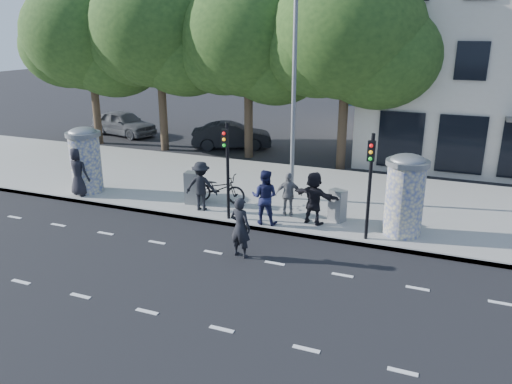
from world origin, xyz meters
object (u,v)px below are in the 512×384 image
at_px(ad_column_right, 405,193).
at_px(cabinet_left, 193,188).
at_px(cabinet_right, 337,206).
at_px(car_mid, 232,136).
at_px(traffic_pole_near, 227,161).
at_px(ped_f, 314,198).
at_px(ped_d, 201,186).
at_px(ped_e, 289,195).
at_px(traffic_pole_far, 370,176).
at_px(man_road, 240,227).
at_px(street_lamp, 294,78).
at_px(ped_a, 78,171).
at_px(ped_c, 265,197).
at_px(bicycle, 219,188).
at_px(ad_column_left, 86,158).
at_px(car_left, 124,123).

height_order(ad_column_right, cabinet_left, ad_column_right).
distance_m(cabinet_right, car_mid, 12.30).
xyz_separation_m(ad_column_right, traffic_pole_near, (-5.80, -0.91, 0.69)).
bearing_deg(traffic_pole_near, ped_f, 13.78).
height_order(ped_d, ped_e, ped_d).
xyz_separation_m(traffic_pole_far, man_road, (-3.32, -2.31, -1.30)).
xyz_separation_m(traffic_pole_near, man_road, (1.48, -2.31, -1.30)).
height_order(ad_column_right, ped_e, ad_column_right).
xyz_separation_m(traffic_pole_near, ped_d, (-1.28, 0.50, -1.17)).
height_order(street_lamp, ped_d, street_lamp).
distance_m(ad_column_right, man_road, 5.42).
bearing_deg(cabinet_right, ped_a, -149.30).
bearing_deg(ped_f, traffic_pole_far, 174.35).
xyz_separation_m(ped_d, man_road, (2.76, -2.81, -0.13)).
relative_size(cabinet_left, cabinet_right, 1.11).
bearing_deg(car_mid, ped_f, -165.49).
relative_size(man_road, cabinet_left, 1.50).
distance_m(ped_c, bicycle, 2.77).
distance_m(traffic_pole_near, ped_a, 6.68).
bearing_deg(ped_a, cabinet_left, -159.07).
relative_size(traffic_pole_near, ped_d, 1.87).
xyz_separation_m(ad_column_left, ped_a, (0.02, -0.50, -0.41)).
xyz_separation_m(traffic_pole_far, ped_c, (-3.47, 0.10, -1.13)).
bearing_deg(traffic_pole_near, street_lamp, 63.77).
bearing_deg(street_lamp, ad_column_left, -165.06).
bearing_deg(car_mid, man_road, -177.56).
relative_size(ped_c, car_left, 0.41).
bearing_deg(car_left, cabinet_right, -108.88).
height_order(traffic_pole_near, cabinet_right, traffic_pole_near).
xyz_separation_m(street_lamp, cabinet_right, (2.19, -1.61, -4.09)).
bearing_deg(cabinet_right, traffic_pole_near, -136.12).
bearing_deg(ad_column_left, man_road, -20.46).
bearing_deg(bicycle, street_lamp, -63.88).
bearing_deg(ad_column_left, ped_c, -4.40).
bearing_deg(ad_column_right, ped_a, -176.76).
distance_m(traffic_pole_far, ped_e, 3.37).
height_order(traffic_pole_near, ped_f, traffic_pole_near).
bearing_deg(man_road, ped_e, -86.10).
xyz_separation_m(ad_column_left, bicycle, (5.55, 0.75, -0.83)).
relative_size(ped_a, car_left, 0.43).
relative_size(ped_e, ped_f, 0.87).
bearing_deg(ad_column_left, ad_column_right, 0.92).
relative_size(traffic_pole_near, ped_c, 1.80).
bearing_deg(man_road, ad_column_left, -9.92).
relative_size(traffic_pole_near, car_left, 0.74).
xyz_separation_m(ped_f, bicycle, (-3.93, 0.75, -0.36)).
distance_m(street_lamp, ped_d, 5.16).
relative_size(man_road, cabinet_right, 1.66).
distance_m(ped_d, bicycle, 1.05).
height_order(traffic_pole_far, ped_d, traffic_pole_far).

